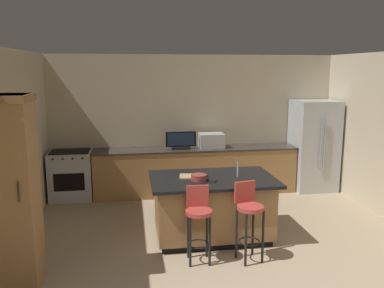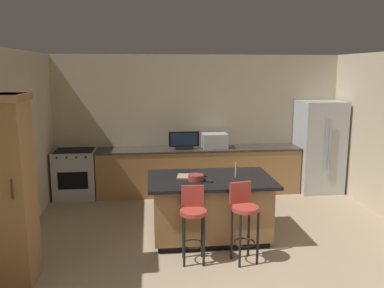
# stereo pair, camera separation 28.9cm
# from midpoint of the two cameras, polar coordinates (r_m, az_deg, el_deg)

# --- Properties ---
(wall_back) EXTENTS (6.22, 0.12, 2.72)m
(wall_back) POSITION_cam_midpoint_polar(r_m,az_deg,el_deg) (8.05, -0.72, 3.05)
(wall_back) COLOR beige
(wall_back) RESTS_ON ground_plane
(wall_left) EXTENTS (0.12, 5.15, 2.72)m
(wall_left) POSITION_cam_midpoint_polar(r_m,az_deg,el_deg) (5.91, -26.28, -0.89)
(wall_left) COLOR beige
(wall_left) RESTS_ON ground_plane
(counter_back) EXTENTS (3.97, 0.62, 0.91)m
(counter_back) POSITION_cam_midpoint_polar(r_m,az_deg,el_deg) (7.85, -0.50, -3.85)
(counter_back) COLOR #9E7042
(counter_back) RESTS_ON ground_plane
(kitchen_island) EXTENTS (1.78, 1.13, 0.90)m
(kitchen_island) POSITION_cam_midpoint_polar(r_m,az_deg,el_deg) (5.82, 1.53, -9.06)
(kitchen_island) COLOR black
(kitchen_island) RESTS_ON ground_plane
(refrigerator) EXTENTS (0.83, 0.79, 1.82)m
(refrigerator) POSITION_cam_midpoint_polar(r_m,az_deg,el_deg) (8.37, 16.13, -0.19)
(refrigerator) COLOR #B7BABF
(refrigerator) RESTS_ON ground_plane
(range_oven) EXTENTS (0.78, 0.63, 0.93)m
(range_oven) POSITION_cam_midpoint_polar(r_m,az_deg,el_deg) (7.88, -17.98, -4.29)
(range_oven) COLOR #B7BABF
(range_oven) RESTS_ON ground_plane
(cabinet_tower) EXTENTS (0.57, 0.56, 2.18)m
(cabinet_tower) POSITION_cam_midpoint_polar(r_m,az_deg,el_deg) (4.83, -26.26, -6.07)
(cabinet_tower) COLOR #9E7042
(cabinet_tower) RESTS_ON ground_plane
(microwave) EXTENTS (0.48, 0.36, 0.28)m
(microwave) POSITION_cam_midpoint_polar(r_m,az_deg,el_deg) (7.77, 1.73, 0.50)
(microwave) COLOR #B7BABF
(microwave) RESTS_ON counter_back
(tv_monitor) EXTENTS (0.58, 0.16, 0.34)m
(tv_monitor) POSITION_cam_midpoint_polar(r_m,az_deg,el_deg) (7.63, -2.70, 0.41)
(tv_monitor) COLOR black
(tv_monitor) RESTS_ON counter_back
(sink_faucet_back) EXTENTS (0.02, 0.02, 0.24)m
(sink_faucet_back) POSITION_cam_midpoint_polar(r_m,az_deg,el_deg) (7.85, 0.56, 0.44)
(sink_faucet_back) COLOR #B2B2B7
(sink_faucet_back) RESTS_ON counter_back
(sink_faucet_island) EXTENTS (0.02, 0.02, 0.22)m
(sink_faucet_island) POSITION_cam_midpoint_polar(r_m,az_deg,el_deg) (5.73, 5.15, -3.65)
(sink_faucet_island) COLOR #B2B2B7
(sink_faucet_island) RESTS_ON kitchen_island
(bar_stool_left) EXTENTS (0.34, 0.34, 0.97)m
(bar_stool_left) POSITION_cam_midpoint_polar(r_m,az_deg,el_deg) (5.10, -0.71, -10.55)
(bar_stool_left) COLOR #B23D33
(bar_stool_left) RESTS_ON ground_plane
(bar_stool_right) EXTENTS (0.35, 0.37, 1.02)m
(bar_stool_right) POSITION_cam_midpoint_polar(r_m,az_deg,el_deg) (5.15, 6.56, -9.99)
(bar_stool_right) COLOR #B23D33
(bar_stool_right) RESTS_ON ground_plane
(fruit_bowl) EXTENTS (0.22, 0.22, 0.08)m
(fruit_bowl) POSITION_cam_midpoint_polar(r_m,az_deg,el_deg) (5.54, -0.50, -4.84)
(fruit_bowl) COLOR #993833
(fruit_bowl) RESTS_ON kitchen_island
(cell_phone) EXTENTS (0.13, 0.17, 0.01)m
(cell_phone) POSITION_cam_midpoint_polar(r_m,az_deg,el_deg) (5.80, 0.34, -4.51)
(cell_phone) COLOR black
(cell_phone) RESTS_ON kitchen_island
(tv_remote) EXTENTS (0.14, 0.16, 0.02)m
(tv_remote) POSITION_cam_midpoint_polar(r_m,az_deg,el_deg) (5.52, 1.20, -5.26)
(tv_remote) COLOR black
(tv_remote) RESTS_ON kitchen_island
(cutting_board) EXTENTS (0.38, 0.31, 0.02)m
(cutting_board) POSITION_cam_midpoint_polar(r_m,az_deg,el_deg) (5.72, -1.47, -4.68)
(cutting_board) COLOR tan
(cutting_board) RESTS_ON kitchen_island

